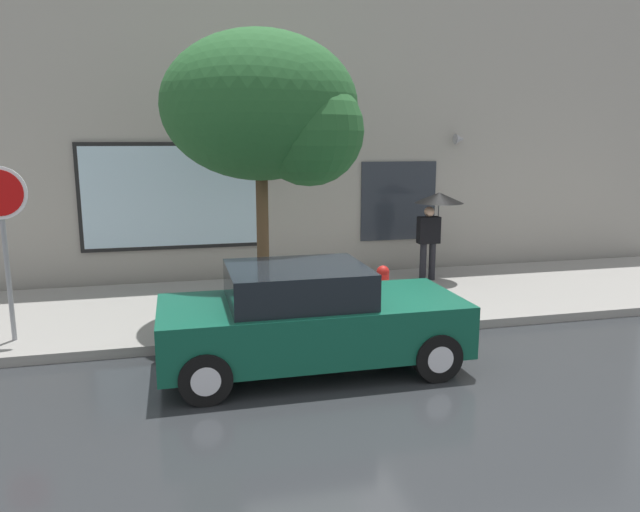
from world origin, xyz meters
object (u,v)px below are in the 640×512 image
(street_tree, at_px, (270,112))
(stop_sign, at_px, (2,219))
(parked_car, at_px, (309,319))
(pedestrian_with_umbrella, at_px, (436,210))
(fire_hydrant, at_px, (383,287))

(street_tree, distance_m, stop_sign, 4.29)
(parked_car, bearing_deg, stop_sign, 157.04)
(pedestrian_with_umbrella, xyz_separation_m, street_tree, (-3.73, -1.68, 1.88))
(parked_car, distance_m, fire_hydrant, 2.78)
(fire_hydrant, distance_m, street_tree, 3.58)
(parked_car, height_order, street_tree, street_tree)
(parked_car, bearing_deg, fire_hydrant, 49.47)
(pedestrian_with_umbrella, bearing_deg, stop_sign, -164.38)
(parked_car, height_order, stop_sign, stop_sign)
(fire_hydrant, xyz_separation_m, stop_sign, (-5.91, -0.37, 1.44))
(parked_car, distance_m, street_tree, 3.59)
(parked_car, xyz_separation_m, fire_hydrant, (1.80, 2.11, -0.18))
(pedestrian_with_umbrella, relative_size, stop_sign, 0.72)
(parked_car, relative_size, stop_sign, 1.57)
(fire_hydrant, bearing_deg, stop_sign, -176.46)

